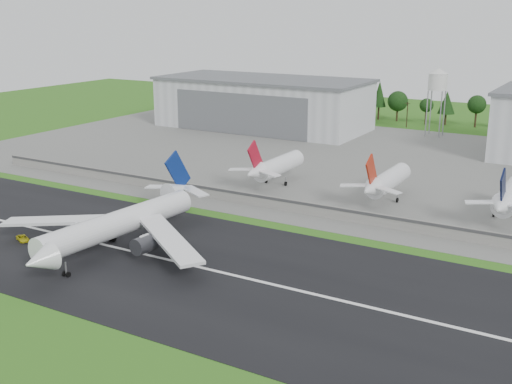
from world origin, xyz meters
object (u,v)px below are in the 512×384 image
Objects in this scene: parked_jet_red_a at (274,167)px; parked_jet_red_b at (385,182)px; main_airliner at (117,229)px; parked_jet_navy at (509,198)px; ground_vehicle at (23,238)px.

parked_jet_red_a is 1.00× the size of parked_jet_red_b.
parked_jet_red_b is (40.11, 66.98, 1.19)m from main_airliner.
main_airliner reaches higher than parked_jet_red_a.
parked_jet_navy is at bearing 0.02° from parked_jet_red_a.
main_airliner is 67.13m from parked_jet_red_a.
parked_jet_red_b is at bearing -115.92° from main_airliner.
main_airliner reaches higher than parked_jet_red_b.
main_airliner is 12.56× the size of ground_vehicle.
parked_jet_red_a is at bearing 4.14° from ground_vehicle.
ground_vehicle is at bearing -142.52° from parked_jet_navy.
main_airliner is 24.88m from ground_vehicle.
parked_jet_red_b is at bearing -0.01° from parked_jet_red_a.
main_airliner is at bearing -93.51° from parked_jet_red_a.
ground_vehicle is 122.31m from parked_jet_navy.
ground_vehicle is 0.15× the size of parked_jet_red_b.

